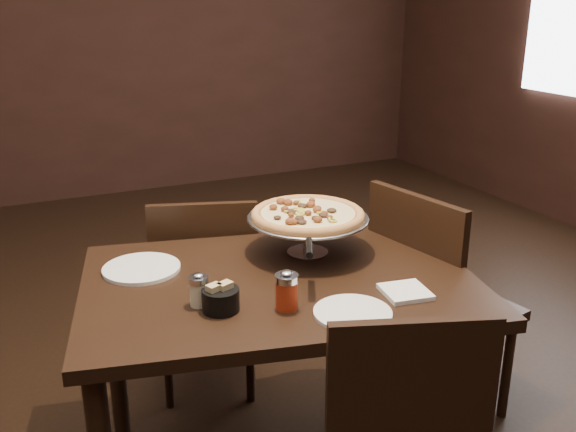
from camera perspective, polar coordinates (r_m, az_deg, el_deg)
name	(u,v)px	position (r m, az deg, el deg)	size (l,w,h in m)	color
room	(255,52)	(1.86, -2.94, 14.35)	(6.04, 7.04, 2.84)	black
dining_table	(280,307)	(2.00, -0.70, -8.13)	(1.33, 1.03, 0.74)	black
pizza_stand	(308,215)	(2.09, 1.78, 0.07)	(0.40, 0.40, 0.17)	silver
parmesan_shaker	(199,290)	(1.80, -7.92, -6.54)	(0.06, 0.06, 0.10)	beige
pepper_flake_shaker	(287,291)	(1.76, -0.12, -6.66)	(0.07, 0.07, 0.11)	maroon
packet_caddy	(221,299)	(1.77, -6.02, -7.33)	(0.10, 0.10, 0.08)	black
napkin_stack	(405,292)	(1.89, 10.40, -6.65)	(0.13, 0.13, 0.01)	white
plate_left	(142,268)	(2.06, -12.89, -4.56)	(0.24, 0.24, 0.01)	white
plate_near	(353,313)	(1.75, 5.77, -8.57)	(0.21, 0.21, 0.01)	white
serving_spatula	(309,248)	(1.83, 1.89, -2.88)	(0.16, 0.16, 0.02)	silver
chair_far	(206,288)	(2.55, -7.27, -6.39)	(0.50, 0.50, 0.85)	black
chair_side	(433,299)	(2.42, 12.79, -7.21)	(0.50, 0.50, 0.92)	black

